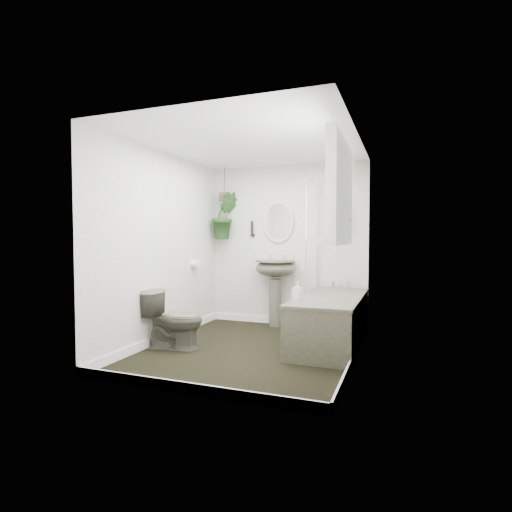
% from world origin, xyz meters
% --- Properties ---
extents(floor, '(2.30, 2.80, 0.02)m').
position_xyz_m(floor, '(0.00, 0.00, -0.01)').
color(floor, black).
rests_on(floor, ground).
extents(ceiling, '(2.30, 2.80, 0.02)m').
position_xyz_m(ceiling, '(0.00, 0.00, 2.31)').
color(ceiling, white).
rests_on(ceiling, ground).
extents(wall_back, '(2.30, 0.02, 2.30)m').
position_xyz_m(wall_back, '(0.00, 1.41, 1.15)').
color(wall_back, silver).
rests_on(wall_back, ground).
extents(wall_front, '(2.30, 0.02, 2.30)m').
position_xyz_m(wall_front, '(0.00, -1.41, 1.15)').
color(wall_front, silver).
rests_on(wall_front, ground).
extents(wall_left, '(0.02, 2.80, 2.30)m').
position_xyz_m(wall_left, '(-1.16, 0.00, 1.15)').
color(wall_left, silver).
rests_on(wall_left, ground).
extents(wall_right, '(0.02, 2.80, 2.30)m').
position_xyz_m(wall_right, '(1.16, 0.00, 1.15)').
color(wall_right, silver).
rests_on(wall_right, ground).
extents(skirting, '(2.30, 2.80, 0.10)m').
position_xyz_m(skirting, '(0.00, 0.00, 0.05)').
color(skirting, white).
rests_on(skirting, floor).
extents(bathtub, '(0.72, 1.72, 0.58)m').
position_xyz_m(bathtub, '(0.80, 0.50, 0.29)').
color(bathtub, '#4C4B3F').
rests_on(bathtub, floor).
extents(bath_screen, '(0.04, 0.72, 1.40)m').
position_xyz_m(bath_screen, '(0.47, 0.99, 1.28)').
color(bath_screen, silver).
rests_on(bath_screen, bathtub).
extents(shower_box, '(0.20, 0.10, 0.35)m').
position_xyz_m(shower_box, '(0.80, 1.34, 1.55)').
color(shower_box, white).
rests_on(shower_box, wall_back).
extents(oval_mirror, '(0.46, 0.03, 0.62)m').
position_xyz_m(oval_mirror, '(-0.11, 1.37, 1.50)').
color(oval_mirror, beige).
rests_on(oval_mirror, wall_back).
extents(wall_sconce, '(0.04, 0.04, 0.22)m').
position_xyz_m(wall_sconce, '(-0.51, 1.36, 1.40)').
color(wall_sconce, black).
rests_on(wall_sconce, wall_back).
extents(toilet_roll_holder, '(0.11, 0.11, 0.11)m').
position_xyz_m(toilet_roll_holder, '(-1.10, 0.70, 0.90)').
color(toilet_roll_holder, white).
rests_on(toilet_roll_holder, wall_left).
extents(window_recess, '(0.08, 1.00, 0.90)m').
position_xyz_m(window_recess, '(1.09, -0.70, 1.65)').
color(window_recess, white).
rests_on(window_recess, wall_right).
extents(window_sill, '(0.18, 1.00, 0.04)m').
position_xyz_m(window_sill, '(1.02, -0.70, 1.23)').
color(window_sill, white).
rests_on(window_sill, wall_right).
extents(window_blinds, '(0.01, 0.86, 0.76)m').
position_xyz_m(window_blinds, '(1.04, -0.70, 1.65)').
color(window_blinds, white).
rests_on(window_blinds, wall_right).
extents(toilet, '(0.70, 0.47, 0.67)m').
position_xyz_m(toilet, '(-0.84, -0.25, 0.33)').
color(toilet, '#4C4B3F').
rests_on(toilet, floor).
extents(pedestal_sink, '(0.65, 0.59, 0.95)m').
position_xyz_m(pedestal_sink, '(-0.11, 1.23, 0.48)').
color(pedestal_sink, '#4C4B3F').
rests_on(pedestal_sink, floor).
extents(sill_plant, '(0.22, 0.19, 0.23)m').
position_xyz_m(sill_plant, '(1.05, -0.40, 1.36)').
color(sill_plant, black).
rests_on(sill_plant, window_sill).
extents(hanging_plant, '(0.49, 0.47, 0.69)m').
position_xyz_m(hanging_plant, '(-0.91, 1.25, 1.59)').
color(hanging_plant, black).
rests_on(hanging_plant, ceiling).
extents(soap_bottle, '(0.11, 0.11, 0.20)m').
position_xyz_m(soap_bottle, '(0.51, 0.08, 0.68)').
color(soap_bottle, '#2A2020').
rests_on(soap_bottle, bathtub).
extents(hanging_pot, '(0.16, 0.16, 0.12)m').
position_xyz_m(hanging_pot, '(-0.91, 1.25, 1.87)').
color(hanging_pot, brown).
rests_on(hanging_pot, ceiling).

